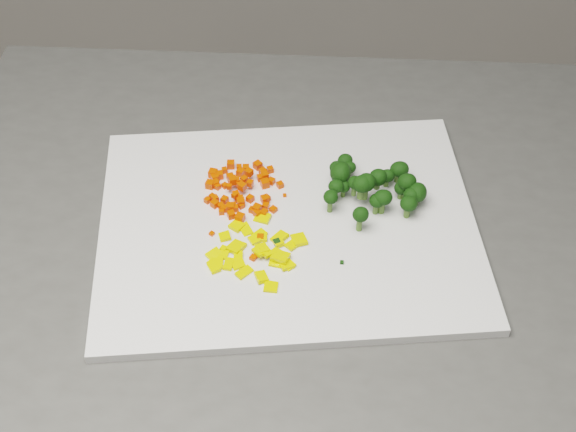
{
  "coord_description": "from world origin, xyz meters",
  "views": [
    {
      "loc": [
        0.32,
        -0.05,
        1.58
      ],
      "look_at": [
        0.32,
        0.57,
        0.92
      ],
      "focal_mm": 50.0,
      "sensor_mm": 36.0,
      "label": 1
    }
  ],
  "objects_px": {
    "counter_block": "(296,407)",
    "broccoli_pile": "(372,180)",
    "cutting_board": "(288,225)",
    "carrot_pile": "(244,184)",
    "pepper_pile": "(261,251)"
  },
  "relations": [
    {
      "from": "cutting_board",
      "to": "pepper_pile",
      "type": "xyz_separation_m",
      "value": [
        -0.03,
        -0.05,
        0.01
      ]
    },
    {
      "from": "cutting_board",
      "to": "broccoli_pile",
      "type": "relative_size",
      "value": 3.75
    },
    {
      "from": "carrot_pile",
      "to": "broccoli_pile",
      "type": "distance_m",
      "value": 0.15
    },
    {
      "from": "counter_block",
      "to": "broccoli_pile",
      "type": "bearing_deg",
      "value": 7.91
    },
    {
      "from": "cutting_board",
      "to": "carrot_pile",
      "type": "distance_m",
      "value": 0.07
    },
    {
      "from": "carrot_pile",
      "to": "pepper_pile",
      "type": "height_order",
      "value": "carrot_pile"
    },
    {
      "from": "counter_block",
      "to": "cutting_board",
      "type": "bearing_deg",
      "value": -114.05
    },
    {
      "from": "carrot_pile",
      "to": "cutting_board",
      "type": "bearing_deg",
      "value": -43.51
    },
    {
      "from": "counter_block",
      "to": "cutting_board",
      "type": "relative_size",
      "value": 2.11
    },
    {
      "from": "pepper_pile",
      "to": "cutting_board",
      "type": "bearing_deg",
      "value": 59.22
    },
    {
      "from": "broccoli_pile",
      "to": "counter_block",
      "type": "bearing_deg",
      "value": -172.09
    },
    {
      "from": "pepper_pile",
      "to": "broccoli_pile",
      "type": "relative_size",
      "value": 0.97
    },
    {
      "from": "counter_block",
      "to": "cutting_board",
      "type": "height_order",
      "value": "cutting_board"
    },
    {
      "from": "counter_block",
      "to": "cutting_board",
      "type": "xyz_separation_m",
      "value": [
        -0.01,
        -0.03,
        0.46
      ]
    },
    {
      "from": "broccoli_pile",
      "to": "cutting_board",
      "type": "bearing_deg",
      "value": -157.35
    }
  ]
}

